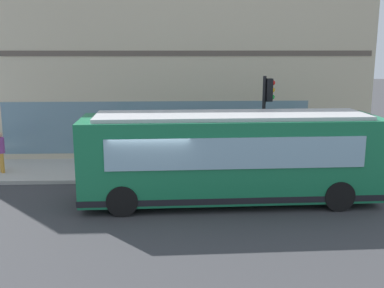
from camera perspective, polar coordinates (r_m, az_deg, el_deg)
ground at (r=15.53m, az=-5.05°, el=-7.71°), size 120.00×120.00×0.00m
sidewalk_curb at (r=19.69m, az=-4.52°, el=-3.17°), size 3.58×40.00×0.15m
building_corner at (r=25.09m, az=-4.23°, el=10.37°), size 8.64×20.10×9.02m
city_bus_nearside at (r=15.52m, az=4.80°, el=-1.72°), size 2.80×10.10×3.07m
traffic_light_near_corner at (r=18.38m, az=9.37°, el=4.67°), size 0.32×0.49×3.98m
fire_hydrant at (r=19.34m, az=15.72°, el=-2.53°), size 0.35×0.35×0.74m
pedestrian_near_hydrant at (r=20.22m, az=-22.86°, el=-0.63°), size 0.32×0.32×1.69m
pedestrian_by_light_pole at (r=21.13m, az=11.51°, el=0.38°), size 0.32×0.32×1.56m
newspaper_vending_box at (r=19.85m, az=3.84°, el=-1.46°), size 0.44×0.43×0.90m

